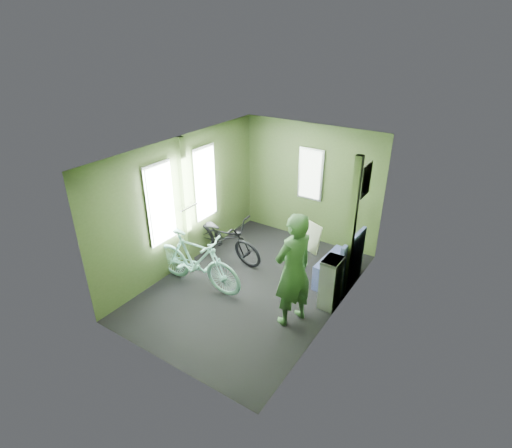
{
  "coord_description": "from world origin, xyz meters",
  "views": [
    {
      "loc": [
        3.02,
        -4.52,
        3.89
      ],
      "look_at": [
        0.0,
        0.1,
        1.1
      ],
      "focal_mm": 28.0,
      "sensor_mm": 36.0,
      "label": 1
    }
  ],
  "objects": [
    {
      "name": "bench_seat",
      "position": [
        1.15,
        0.85,
        0.27
      ],
      "size": [
        0.52,
        0.89,
        0.93
      ],
      "rotation": [
        0.0,
        0.0,
        -0.04
      ],
      "color": "navy",
      "rests_on": "ground"
    },
    {
      "name": "room",
      "position": [
        -0.04,
        0.04,
        1.44
      ],
      "size": [
        4.0,
        4.02,
        2.31
      ],
      "color": "black",
      "rests_on": "ground"
    },
    {
      "name": "bicycle_black",
      "position": [
        -0.94,
        0.46,
        0.0
      ],
      "size": [
        1.75,
        0.91,
        0.98
      ],
      "primitive_type": "imported",
      "rotation": [
        0.0,
        -0.19,
        1.47
      ],
      "color": "black",
      "rests_on": "ground"
    },
    {
      "name": "passenger",
      "position": [
        0.94,
        -0.4,
        0.86
      ],
      "size": [
        0.62,
        0.75,
        1.72
      ],
      "rotation": [
        0.0,
        0.0,
        -1.96
      ],
      "color": "#315930",
      "rests_on": "ground"
    },
    {
      "name": "bicycle_mint",
      "position": [
        -0.74,
        -0.51,
        0.0
      ],
      "size": [
        1.69,
        0.64,
        1.05
      ],
      "primitive_type": "imported",
      "rotation": [
        0.0,
        -0.1,
        1.61
      ],
      "color": "#94E8DC",
      "rests_on": "ground"
    },
    {
      "name": "waste_box",
      "position": [
        1.26,
        0.21,
        0.41
      ],
      "size": [
        0.24,
        0.34,
        0.83
      ],
      "primitive_type": "cube",
      "color": "gray",
      "rests_on": "ground"
    }
  ]
}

